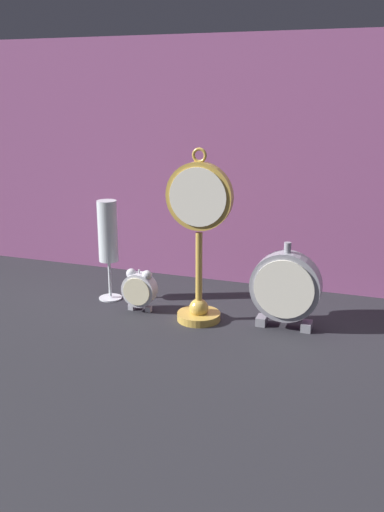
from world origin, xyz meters
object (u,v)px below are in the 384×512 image
(mantel_clock_silver, at_px, (286,287))
(champagne_flute, at_px, (108,238))
(pocket_watch_on_stand, at_px, (199,239))
(alarm_clock_twin_bell, at_px, (139,288))

(mantel_clock_silver, relative_size, champagne_flute, 0.78)
(pocket_watch_on_stand, xyz_separation_m, mantel_clock_silver, (0.18, 0.02, -0.09))
(mantel_clock_silver, bearing_deg, alarm_clock_twin_bell, -177.56)
(pocket_watch_on_stand, height_order, champagne_flute, pocket_watch_on_stand)
(mantel_clock_silver, bearing_deg, pocket_watch_on_stand, -173.71)
(alarm_clock_twin_bell, height_order, champagne_flute, champagne_flute)
(pocket_watch_on_stand, relative_size, champagne_flute, 1.56)
(alarm_clock_twin_bell, xyz_separation_m, mantel_clock_silver, (0.31, 0.01, 0.03))
(alarm_clock_twin_bell, relative_size, champagne_flute, 0.41)
(pocket_watch_on_stand, distance_m, alarm_clock_twin_bell, 0.19)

